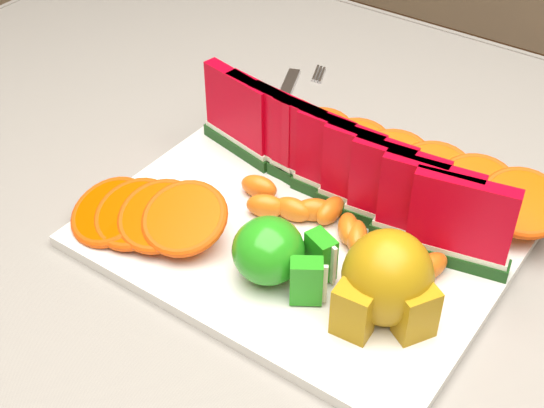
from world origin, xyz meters
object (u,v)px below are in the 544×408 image
(pear_cluster, at_px, (387,282))
(fork, at_px, (285,100))
(apple_cluster, at_px, (276,253))
(platter, at_px, (298,236))

(pear_cluster, xyz_separation_m, fork, (-0.28, 0.26, -0.05))
(apple_cluster, distance_m, pear_cluster, 0.10)
(pear_cluster, distance_m, fork, 0.39)
(platter, relative_size, apple_cluster, 3.93)
(platter, distance_m, pear_cluster, 0.14)
(apple_cluster, distance_m, fork, 0.34)
(pear_cluster, bearing_deg, platter, 159.28)
(platter, height_order, apple_cluster, apple_cluster)
(apple_cluster, xyz_separation_m, fork, (-0.18, 0.28, -0.04))
(platter, height_order, fork, platter)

